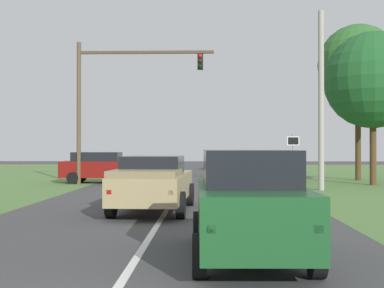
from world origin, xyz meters
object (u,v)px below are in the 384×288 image
(extra_tree_1, at_px, (358,65))
(crossing_suv_far, at_px, (100,167))
(traffic_light, at_px, (113,90))
(red_suv_near, at_px, (248,202))
(utility_pole_right, at_px, (321,100))
(pickup_truck_lead, at_px, (154,183))
(keep_moving_sign, at_px, (293,154))
(oak_tree_right, at_px, (373,80))

(extra_tree_1, bearing_deg, crossing_suv_far, -169.31)
(extra_tree_1, bearing_deg, traffic_light, -165.54)
(red_suv_near, relative_size, utility_pole_right, 0.53)
(pickup_truck_lead, bearing_deg, keep_moving_sign, 56.87)
(red_suv_near, xyz_separation_m, extra_tree_1, (8.86, 23.62, 6.30))
(pickup_truck_lead, relative_size, extra_tree_1, 0.57)
(traffic_light, distance_m, oak_tree_right, 14.56)
(keep_moving_sign, distance_m, oak_tree_right, 7.04)
(red_suv_near, distance_m, keep_moving_sign, 16.75)
(crossing_suv_far, relative_size, utility_pole_right, 0.52)
(utility_pole_right, bearing_deg, oak_tree_right, 44.75)
(oak_tree_right, bearing_deg, extra_tree_1, 84.55)
(pickup_truck_lead, xyz_separation_m, oak_tree_right, (10.96, 12.29, 4.87))
(red_suv_near, bearing_deg, utility_pole_right, 73.04)
(pickup_truck_lead, height_order, traffic_light, traffic_light)
(red_suv_near, distance_m, crossing_suv_far, 21.79)
(red_suv_near, height_order, utility_pole_right, utility_pole_right)
(keep_moving_sign, relative_size, oak_tree_right, 0.32)
(pickup_truck_lead, bearing_deg, crossing_suv_far, 108.48)
(utility_pole_right, bearing_deg, pickup_truck_lead, -130.14)
(keep_moving_sign, height_order, utility_pole_right, utility_pole_right)
(pickup_truck_lead, relative_size, utility_pole_right, 0.65)
(traffic_light, relative_size, utility_pole_right, 0.93)
(traffic_light, distance_m, extra_tree_1, 15.57)
(red_suv_near, distance_m, oak_tree_right, 21.66)
(oak_tree_right, relative_size, utility_pole_right, 0.97)
(pickup_truck_lead, xyz_separation_m, utility_pole_right, (7.32, 8.67, 3.44))
(crossing_suv_far, xyz_separation_m, extra_tree_1, (15.89, 3.00, 6.41))
(pickup_truck_lead, bearing_deg, utility_pole_right, 49.86)
(red_suv_near, bearing_deg, keep_moving_sign, 77.78)
(crossing_suv_far, bearing_deg, traffic_light, -42.28)
(crossing_suv_far, distance_m, utility_pole_right, 13.25)
(keep_moving_sign, xyz_separation_m, crossing_suv_far, (-10.58, 4.27, -0.81))
(traffic_light, bearing_deg, crossing_suv_far, 137.72)
(pickup_truck_lead, xyz_separation_m, crossing_suv_far, (-4.53, 13.54, 0.01))
(extra_tree_1, bearing_deg, keep_moving_sign, -126.18)
(pickup_truck_lead, bearing_deg, red_suv_near, -70.49)
(traffic_light, xyz_separation_m, utility_pole_right, (10.90, -4.01, -0.97))
(traffic_light, distance_m, crossing_suv_far, 4.58)
(red_suv_near, height_order, oak_tree_right, oak_tree_right)
(oak_tree_right, bearing_deg, crossing_suv_far, 175.37)
(oak_tree_right, distance_m, extra_tree_1, 4.55)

